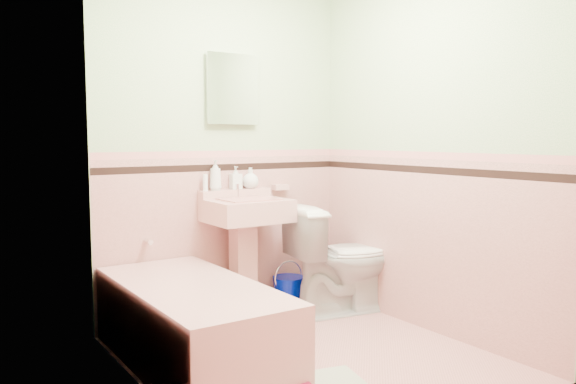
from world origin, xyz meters
TOP-DOWN VIEW (x-y plane):
  - floor at (0.00, 0.00)m, footprint 2.20×2.20m
  - wall_back at (0.00, 1.10)m, footprint 2.50×0.00m
  - wall_front at (0.00, -1.10)m, footprint 2.50×0.00m
  - wall_left at (-1.00, 0.00)m, footprint 0.00×2.50m
  - wall_right at (1.00, 0.00)m, footprint 0.00×2.50m
  - wainscot_back at (0.00, 1.09)m, footprint 2.00×0.00m
  - wainscot_front at (0.00, -1.09)m, footprint 2.00×0.00m
  - wainscot_left at (-0.99, 0.00)m, footprint 0.00×2.20m
  - wainscot_right at (0.99, 0.00)m, footprint 0.00×2.20m
  - accent_back at (0.00, 1.08)m, footprint 2.00×0.00m
  - accent_front at (0.00, -1.08)m, footprint 2.00×0.00m
  - accent_left at (-0.98, 0.00)m, footprint 0.00×2.20m
  - accent_right at (0.98, 0.00)m, footprint 0.00×2.20m
  - cap_back at (0.00, 1.08)m, footprint 2.00×0.00m
  - cap_front at (0.00, -1.08)m, footprint 2.00×0.00m
  - cap_left at (-0.98, 0.00)m, footprint 0.00×2.20m
  - cap_right at (0.98, 0.00)m, footprint 0.00×2.20m
  - bathtub at (-0.63, 0.33)m, footprint 0.70×1.50m
  - tub_faucet at (-0.63, 1.05)m, footprint 0.04×0.12m
  - sink at (0.05, 0.86)m, footprint 0.57×0.48m
  - sink_faucet at (0.05, 1.00)m, footprint 0.02×0.02m
  - medicine_cabinet at (0.05, 1.07)m, footprint 0.41×0.04m
  - soap_dish at (0.47, 1.06)m, footprint 0.13×0.07m
  - soap_bottle_left at (-0.11, 1.04)m, footprint 0.10×0.10m
  - soap_bottle_mid at (0.06, 1.04)m, footprint 0.08×0.09m
  - soap_bottle_right at (0.19, 1.04)m, footprint 0.14×0.14m
  - tube at (-0.19, 1.04)m, footprint 0.05×0.05m
  - toilet at (0.75, 0.62)m, footprint 0.88×0.59m
  - bucket at (0.47, 0.95)m, footprint 0.32×0.32m

SIDE VIEW (x-z plane):
  - floor at x=0.00m, z-range 0.00..0.00m
  - bucket at x=0.47m, z-range 0.00..0.25m
  - bathtub at x=-0.63m, z-range 0.00..0.45m
  - toilet at x=0.75m, z-range 0.00..0.83m
  - sink at x=0.05m, z-range 0.00..0.90m
  - wainscot_back at x=0.00m, z-range -0.40..1.60m
  - wainscot_front at x=0.00m, z-range -0.40..1.60m
  - wainscot_left at x=-0.99m, z-range -0.50..1.70m
  - wainscot_right at x=0.99m, z-range -0.50..1.70m
  - tub_faucet at x=-0.63m, z-range 0.61..0.65m
  - sink_faucet at x=0.05m, z-range 0.90..1.00m
  - soap_dish at x=0.47m, z-range 0.93..0.97m
  - tube at x=-0.19m, z-range 0.96..1.08m
  - soap_bottle_right at x=0.19m, z-range 0.96..1.11m
  - soap_bottle_mid at x=0.06m, z-range 0.96..1.13m
  - soap_bottle_left at x=-0.11m, z-range 0.96..1.18m
  - accent_left at x=-0.98m, z-range 0.02..2.22m
  - accent_right at x=0.98m, z-range 0.02..2.22m
  - accent_back at x=0.00m, z-range 0.12..2.12m
  - accent_front at x=0.00m, z-range 0.12..2.12m
  - cap_back at x=0.00m, z-range 0.22..2.22m
  - cap_front at x=0.00m, z-range 0.22..2.22m
  - cap_left at x=-0.98m, z-range 0.12..2.32m
  - cap_right at x=0.98m, z-range 0.12..2.32m
  - wall_back at x=0.00m, z-range 0.00..2.50m
  - wall_front at x=0.00m, z-range 0.00..2.50m
  - wall_left at x=-1.00m, z-range 0.00..2.50m
  - wall_right at x=1.00m, z-range 0.00..2.50m
  - medicine_cabinet at x=0.05m, z-range 1.45..1.95m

